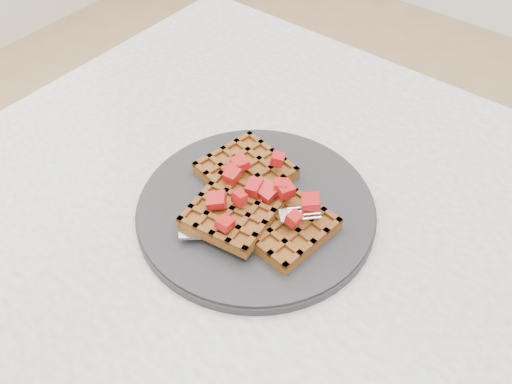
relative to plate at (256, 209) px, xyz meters
The scene contains 5 objects.
table 0.20m from the plate, ahead, with size 1.20×0.80×0.75m.
plate is the anchor object (origin of this frame).
waffles 0.02m from the plate, 87.49° to the right, with size 0.21×0.19×0.03m.
strawberry_pile 0.05m from the plate, ahead, with size 0.15×0.15×0.02m, color #880408, non-canonical shape.
fork 0.05m from the plate, 45.84° to the right, with size 0.02×0.18×0.02m, color silver, non-canonical shape.
Camera 1 is at (0.15, -0.40, 1.29)m, focal length 40.00 mm.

